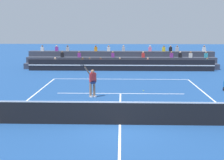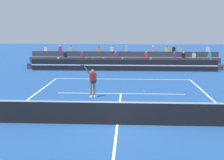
{
  "view_description": "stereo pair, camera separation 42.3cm",
  "coord_description": "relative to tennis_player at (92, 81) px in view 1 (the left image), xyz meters",
  "views": [
    {
      "loc": [
        0.05,
        -13.34,
        4.38
      ],
      "look_at": [
        -0.51,
        5.24,
        1.1
      ],
      "focal_mm": 50.0,
      "sensor_mm": 36.0,
      "label": 1
    },
    {
      "loc": [
        0.47,
        -13.32,
        4.38
      ],
      "look_at": [
        -0.51,
        5.24,
        1.1
      ],
      "focal_mm": 50.0,
      "sensor_mm": 36.0,
      "label": 2
    }
  ],
  "objects": [
    {
      "name": "ground_plane",
      "position": [
        1.73,
        -5.38,
        -0.98
      ],
      "size": [
        120.0,
        120.0,
        0.0
      ],
      "primitive_type": "plane",
      "color": "navy"
    },
    {
      "name": "tennis_ball",
      "position": [
        3.27,
        1.83,
        -0.95
      ],
      "size": [
        0.07,
        0.07,
        0.07
      ],
      "primitive_type": "sphere",
      "color": "#C6DB33",
      "rests_on": "ground"
    },
    {
      "name": "sponsor_banner_wall",
      "position": [
        1.73,
        11.28,
        -0.43
      ],
      "size": [
        18.0,
        0.26,
        1.1
      ],
      "color": "black",
      "rests_on": "ground"
    },
    {
      "name": "tennis_net",
      "position": [
        1.73,
        -5.38,
        -0.44
      ],
      "size": [
        12.0,
        0.1,
        1.1
      ],
      "color": "black",
      "rests_on": "ground"
    },
    {
      "name": "tennis_player",
      "position": [
        0.0,
        0.0,
        0.0
      ],
      "size": [
        0.99,
        0.84,
        2.38
      ],
      "color": "#9E7051",
      "rests_on": "ground"
    },
    {
      "name": "bleacher_stand",
      "position": [
        1.74,
        13.82,
        -0.33
      ],
      "size": [
        19.59,
        2.85,
        2.28
      ],
      "color": "#383D4C",
      "rests_on": "ground"
    },
    {
      "name": "court_lines",
      "position": [
        1.73,
        -5.38,
        -0.98
      ],
      "size": [
        11.1,
        23.9,
        0.01
      ],
      "color": "white",
      "rests_on": "ground"
    }
  ]
}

